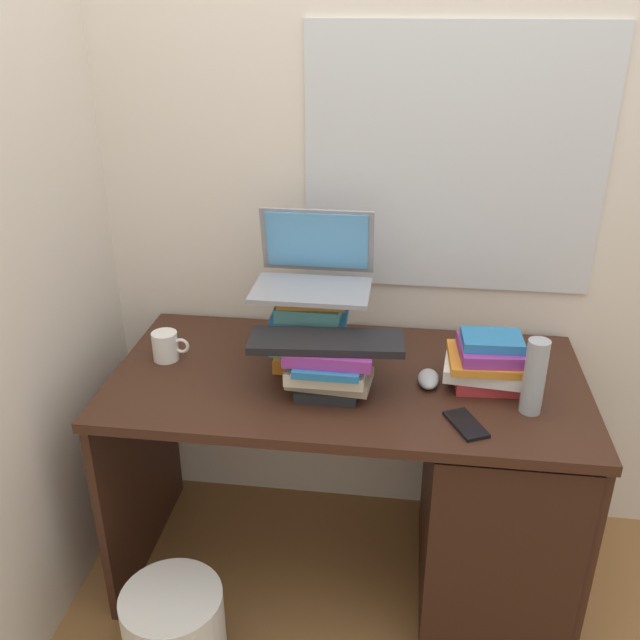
{
  "coord_description": "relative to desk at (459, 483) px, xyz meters",
  "views": [
    {
      "loc": [
        0.15,
        -1.77,
        1.76
      ],
      "look_at": [
        -0.08,
        -0.01,
        0.92
      ],
      "focal_mm": 39.12,
      "sensor_mm": 36.0,
      "label": 1
    }
  ],
  "objects": [
    {
      "name": "book_stack_keyboard_riser",
      "position": [
        -0.39,
        -0.08,
        0.41
      ],
      "size": [
        0.24,
        0.19,
        0.15
      ],
      "color": "black",
      "rests_on": "desk"
    },
    {
      "name": "computer_mouse",
      "position": [
        -0.11,
        0.01,
        0.35
      ],
      "size": [
        0.06,
        0.1,
        0.04
      ],
      "primitive_type": "ellipsoid",
      "color": "#A5A8AD",
      "rests_on": "desk"
    },
    {
      "name": "laptop",
      "position": [
        -0.46,
        0.15,
        0.62
      ],
      "size": [
        0.34,
        0.26,
        0.22
      ],
      "color": "gray",
      "rests_on": "book_stack_tall"
    },
    {
      "name": "book_stack_tall",
      "position": [
        -0.46,
        0.1,
        0.44
      ],
      "size": [
        0.24,
        0.19,
        0.23
      ],
      "color": "orange",
      "rests_on": "desk"
    },
    {
      "name": "water_bottle",
      "position": [
        0.15,
        -0.1,
        0.44
      ],
      "size": [
        0.06,
        0.06,
        0.21
      ],
      "primitive_type": "cylinder",
      "color": "#999EA5",
      "rests_on": "desk"
    },
    {
      "name": "ground_plane",
      "position": [
        -0.35,
        0.03,
        -0.4
      ],
      "size": [
        6.0,
        6.0,
        0.0
      ],
      "primitive_type": "plane",
      "color": "olive"
    },
    {
      "name": "wall_left",
      "position": [
        -1.21,
        0.03,
        0.9
      ],
      "size": [
        0.05,
        6.0,
        2.6
      ],
      "primitive_type": "cube",
      "color": "beige",
      "rests_on": "ground"
    },
    {
      "name": "book_stack_side",
      "position": [
        0.05,
        0.03,
        0.41
      ],
      "size": [
        0.24,
        0.2,
        0.16
      ],
      "color": "#B22D33",
      "rests_on": "desk"
    },
    {
      "name": "wall_back",
      "position": [
        -0.35,
        0.42,
        0.9
      ],
      "size": [
        6.0,
        0.06,
        2.6
      ],
      "color": "silver",
      "rests_on": "ground"
    },
    {
      "name": "mug",
      "position": [
        -0.91,
        0.05,
        0.38
      ],
      "size": [
        0.11,
        0.08,
        0.09
      ],
      "color": "white",
      "rests_on": "desk"
    },
    {
      "name": "cell_phone",
      "position": [
        -0.02,
        -0.19,
        0.34
      ],
      "size": [
        0.12,
        0.15,
        0.01
      ],
      "primitive_type": "cube",
      "rotation": [
        0.0,
        0.0,
        0.45
      ],
      "color": "black",
      "rests_on": "desk"
    },
    {
      "name": "desk",
      "position": [
        0.0,
        0.0,
        0.0
      ],
      "size": [
        1.38,
        0.69,
        0.74
      ],
      "color": "#381E14",
      "rests_on": "ground"
    },
    {
      "name": "wastebasket",
      "position": [
        -0.77,
        -0.45,
        -0.25
      ],
      "size": [
        0.28,
        0.28,
        0.3
      ],
      "primitive_type": "cylinder",
      "color": "silver",
      "rests_on": "ground"
    },
    {
      "name": "keyboard",
      "position": [
        -0.4,
        -0.07,
        0.49
      ],
      "size": [
        0.43,
        0.17,
        0.02
      ],
      "primitive_type": "cube",
      "rotation": [
        0.0,
        0.0,
        0.08
      ],
      "color": "black",
      "rests_on": "book_stack_keyboard_riser"
    }
  ]
}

